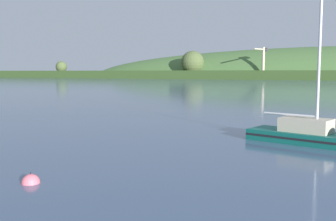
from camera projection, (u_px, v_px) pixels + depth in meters
The scene contains 3 objects.
dockside_crane at pixel (263, 64), 227.83m from camera, with size 6.61×12.24×19.05m.
sailboat_midwater_white at pixel (317, 140), 24.99m from camera, with size 8.33×4.79×12.58m.
mooring_buoy_foreground at pixel (31, 183), 16.31m from camera, with size 0.78×0.78×0.86m.
Camera 1 is at (17.82, 7.76, 4.69)m, focal length 41.30 mm.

